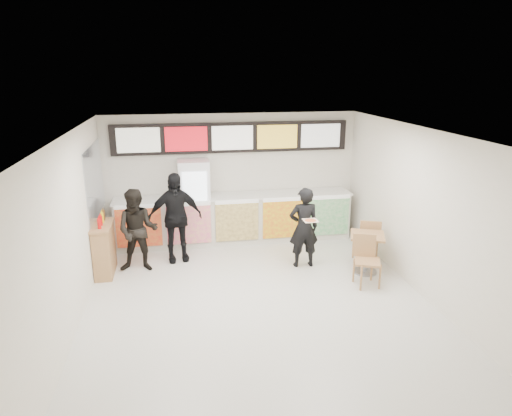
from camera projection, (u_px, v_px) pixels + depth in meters
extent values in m
plane|color=beige|center=(258.00, 303.00, 8.09)|extent=(7.00, 7.00, 0.00)
plane|color=white|center=(259.00, 133.00, 7.22)|extent=(7.00, 7.00, 0.00)
plane|color=silver|center=(232.00, 177.00, 10.95)|extent=(6.00, 0.00, 6.00)
plane|color=silver|center=(71.00, 233.00, 7.15)|extent=(0.00, 7.00, 7.00)
plane|color=silver|center=(423.00, 213.00, 8.15)|extent=(0.00, 7.00, 7.00)
cube|color=silver|center=(235.00, 219.00, 10.85)|extent=(5.50, 0.70, 1.10)
cube|color=silver|center=(235.00, 196.00, 10.68)|extent=(5.56, 0.76, 0.04)
cube|color=red|center=(139.00, 228.00, 10.11)|extent=(0.99, 0.02, 0.90)
cube|color=#DA3087|center=(189.00, 225.00, 10.29)|extent=(0.99, 0.02, 0.90)
cube|color=brown|center=(237.00, 222.00, 10.48)|extent=(0.99, 0.02, 0.90)
cube|color=yellow|center=(284.00, 219.00, 10.66)|extent=(0.99, 0.02, 0.90)
cube|color=#238E41|center=(329.00, 217.00, 10.84)|extent=(0.99, 0.02, 0.90)
cube|color=black|center=(232.00, 137.00, 10.60)|extent=(5.50, 0.12, 0.70)
cube|color=silver|center=(138.00, 140.00, 10.18)|extent=(0.95, 0.02, 0.55)
cube|color=red|center=(186.00, 139.00, 10.35)|extent=(0.95, 0.02, 0.55)
cube|color=white|center=(233.00, 138.00, 10.53)|extent=(0.95, 0.02, 0.55)
cube|color=gold|center=(277.00, 137.00, 10.71)|extent=(0.95, 0.02, 0.55)
cube|color=silver|center=(321.00, 136.00, 10.89)|extent=(0.95, 0.02, 0.55)
cube|color=white|center=(195.00, 203.00, 10.58)|extent=(0.70, 0.65, 2.00)
cube|color=white|center=(195.00, 205.00, 10.25)|extent=(0.54, 0.02, 1.50)
cylinder|color=#177E2C|center=(187.00, 230.00, 10.42)|extent=(0.07, 0.07, 0.22)
cylinder|color=#FF6115|center=(193.00, 229.00, 10.45)|extent=(0.07, 0.07, 0.22)
cylinder|color=#D14014|center=(199.00, 229.00, 10.47)|extent=(0.07, 0.07, 0.22)
cylinder|color=#172DB0|center=(205.00, 229.00, 10.49)|extent=(0.07, 0.07, 0.22)
cylinder|color=#FF6115|center=(186.00, 214.00, 10.31)|extent=(0.07, 0.07, 0.22)
cylinder|color=#D14014|center=(193.00, 214.00, 10.34)|extent=(0.07, 0.07, 0.22)
cylinder|color=#172DB0|center=(199.00, 213.00, 10.36)|extent=(0.07, 0.07, 0.22)
cylinder|color=#177E2C|center=(205.00, 213.00, 10.38)|extent=(0.07, 0.07, 0.22)
cylinder|color=#D14014|center=(186.00, 198.00, 10.20)|extent=(0.07, 0.07, 0.22)
cylinder|color=#172DB0|center=(192.00, 198.00, 10.23)|extent=(0.07, 0.07, 0.22)
cylinder|color=#177E2C|center=(198.00, 197.00, 10.25)|extent=(0.07, 0.07, 0.22)
cylinder|color=#FF6115|center=(204.00, 197.00, 10.27)|extent=(0.07, 0.07, 0.22)
cylinder|color=#172DB0|center=(185.00, 181.00, 10.09)|extent=(0.07, 0.07, 0.22)
cylinder|color=#177E2C|center=(191.00, 181.00, 10.12)|extent=(0.07, 0.07, 0.22)
cylinder|color=#FF6115|center=(198.00, 181.00, 10.14)|extent=(0.07, 0.07, 0.22)
cylinder|color=#D14014|center=(204.00, 181.00, 10.16)|extent=(0.07, 0.07, 0.22)
cube|color=#B2B7BF|center=(95.00, 182.00, 9.39)|extent=(0.01, 2.00, 1.50)
imported|color=black|center=(304.00, 228.00, 9.38)|extent=(0.63, 0.42, 1.70)
imported|color=black|center=(138.00, 231.00, 9.17)|extent=(0.91, 0.75, 1.72)
imported|color=black|center=(175.00, 217.00, 9.64)|extent=(1.19, 0.63, 1.93)
cube|color=beige|center=(310.00, 221.00, 8.86)|extent=(0.28, 0.28, 0.01)
cone|color=#CC7233|center=(310.00, 220.00, 8.86)|extent=(0.36, 0.36, 0.02)
cube|color=tan|center=(368.00, 236.00, 9.07)|extent=(0.85, 0.85, 0.04)
cylinder|color=gray|center=(366.00, 254.00, 9.19)|extent=(0.09, 0.09, 0.78)
cylinder|color=gray|center=(365.00, 271.00, 9.30)|extent=(0.48, 0.48, 0.03)
cube|color=tan|center=(367.00, 262.00, 8.60)|extent=(0.59, 0.59, 0.04)
cube|color=tan|center=(364.00, 245.00, 8.72)|extent=(0.42, 0.19, 0.46)
cube|color=tan|center=(366.00, 239.00, 9.73)|extent=(0.59, 0.59, 0.04)
cube|color=tan|center=(370.00, 232.00, 9.46)|extent=(0.42, 0.19, 0.46)
cube|color=tan|center=(104.00, 250.00, 9.12)|extent=(0.33, 0.89, 1.00)
cube|color=tan|center=(102.00, 226.00, 8.97)|extent=(0.38, 0.93, 0.04)
cylinder|color=red|center=(99.00, 224.00, 8.70)|extent=(0.07, 0.07, 0.20)
cylinder|color=red|center=(101.00, 221.00, 8.88)|extent=(0.07, 0.07, 0.20)
cylinder|color=yellow|center=(102.00, 218.00, 9.06)|extent=(0.07, 0.07, 0.20)
cylinder|color=brown|center=(103.00, 215.00, 9.22)|extent=(0.07, 0.07, 0.20)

